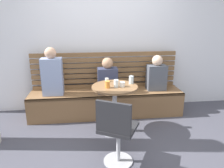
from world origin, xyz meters
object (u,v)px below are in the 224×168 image
object	(u,v)px
person_child_left	(108,77)
cup_glass_tall	(131,80)
cafe_table	(115,100)
cup_espresso_small	(107,80)
person_child_middle	(156,75)
booth_bench	(107,103)
white_chair	(117,130)
cup_water_clear	(116,83)
cup_tumbler_orange	(107,84)
person_adult	(52,74)
cup_ceramic_white	(122,84)

from	to	relation	value
person_child_left	cup_glass_tall	distance (m)	0.60
cafe_table	cup_espresso_small	size ratio (longest dim) A/B	13.21
person_child_middle	cup_espresso_small	world-z (taller)	person_child_middle
person_child_left	person_child_middle	distance (m)	0.90
person_child_middle	cup_espresso_small	xyz separation A→B (m)	(-0.94, -0.39, 0.05)
cup_espresso_small	cup_glass_tall	world-z (taller)	cup_glass_tall
person_child_left	person_child_middle	world-z (taller)	person_child_middle
booth_bench	white_chair	size ratio (longest dim) A/B	3.18
booth_bench	cup_water_clear	distance (m)	0.88
person_child_left	cup_water_clear	bearing A→B (deg)	-84.72
person_child_middle	cup_tumbler_orange	size ratio (longest dim) A/B	6.33
person_adult	person_child_left	size ratio (longest dim) A/B	1.31
cup_glass_tall	cup_tumbler_orange	bearing A→B (deg)	-157.24
booth_bench	cup_ceramic_white	world-z (taller)	cup_ceramic_white
cafe_table	person_child_middle	size ratio (longest dim) A/B	1.17
person_adult	cup_ceramic_white	bearing A→B (deg)	-30.53
person_adult	cafe_table	bearing A→B (deg)	-31.32
person_adult	person_child_left	xyz separation A→B (m)	(0.93, -0.00, -0.09)
booth_bench	cafe_table	size ratio (longest dim) A/B	3.65
cafe_table	cup_water_clear	distance (m)	0.28
cup_water_clear	cup_tumbler_orange	world-z (taller)	cup_water_clear
cafe_table	white_chair	distance (m)	0.81
person_child_middle	cup_ceramic_white	bearing A→B (deg)	-137.46
white_chair	person_child_middle	bearing A→B (deg)	57.17
booth_bench	person_adult	xyz separation A→B (m)	(-0.92, -0.01, 0.58)
cup_espresso_small	cup_glass_tall	bearing A→B (deg)	-24.22
booth_bench	cup_glass_tall	xyz separation A→B (m)	(0.33, -0.52, 0.58)
cafe_table	cup_glass_tall	distance (m)	0.40
white_chair	cup_water_clear	xyz separation A→B (m)	(0.10, 0.75, 0.33)
cup_water_clear	cup_espresso_small	size ratio (longest dim) A/B	1.96
white_chair	cup_water_clear	world-z (taller)	same
person_adult	cup_ceramic_white	size ratio (longest dim) A/B	10.09
person_adult	person_child_middle	distance (m)	1.83
cafe_table	cup_espresso_small	world-z (taller)	cup_espresso_small
booth_bench	person_child_left	world-z (taller)	person_child_left
cup_espresso_small	cup_glass_tall	distance (m)	0.39
cup_water_clear	cup_glass_tall	world-z (taller)	cup_glass_tall
person_child_middle	cup_espresso_small	size ratio (longest dim) A/B	11.31
white_chair	cup_ceramic_white	bearing A→B (deg)	76.10
cup_espresso_small	booth_bench	bearing A→B (deg)	85.37
person_child_middle	cup_tumbler_orange	xyz separation A→B (m)	(-0.96, -0.71, 0.07)
person_child_middle	cup_tumbler_orange	bearing A→B (deg)	-143.54
cup_tumbler_orange	cup_water_clear	bearing A→B (deg)	8.82
booth_bench	cafe_table	world-z (taller)	cafe_table
booth_bench	person_adult	world-z (taller)	person_adult
booth_bench	cup_water_clear	world-z (taller)	cup_water_clear
cup_tumbler_orange	cup_glass_tall	size ratio (longest dim) A/B	0.83
person_adult	white_chair	bearing A→B (deg)	-57.44
person_child_middle	cup_water_clear	bearing A→B (deg)	-140.37
cafe_table	cup_glass_tall	xyz separation A→B (m)	(0.27, 0.09, 0.28)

